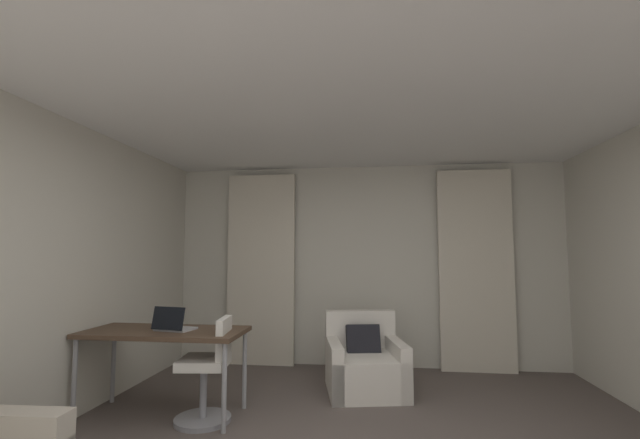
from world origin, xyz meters
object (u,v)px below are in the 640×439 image
object	(u,v)px
laptop	(173,325)
armchair	(365,365)
desk	(165,337)
desk_chair	(208,375)

from	to	relation	value
laptop	armchair	bearing A→B (deg)	28.78
armchair	desk	world-z (taller)	armchair
desk_chair	laptop	size ratio (longest dim) A/B	2.44
desk	laptop	xyz separation A→B (m)	(0.09, -0.02, 0.11)
laptop	desk_chair	bearing A→B (deg)	-8.00
desk_chair	desk	bearing A→B (deg)	170.64
desk_chair	laptop	world-z (taller)	laptop
desk_chair	laptop	bearing A→B (deg)	172.00
desk	desk_chair	distance (m)	0.54
armchair	desk	size ratio (longest dim) A/B	0.67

